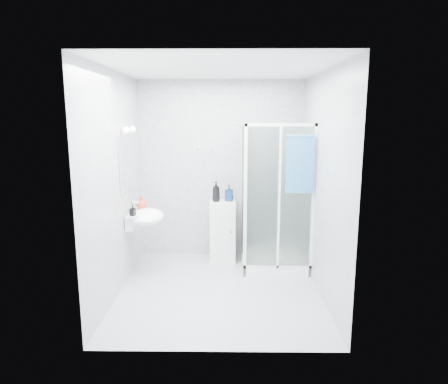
{
  "coord_description": "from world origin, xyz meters",
  "views": [
    {
      "loc": [
        0.11,
        -4.55,
        2.08
      ],
      "look_at": [
        0.05,
        0.35,
        1.15
      ],
      "focal_mm": 32.0,
      "sensor_mm": 36.0,
      "label": 1
    }
  ],
  "objects_px": {
    "hand_towel": "(300,163)",
    "soap_dispenser_orange": "(141,203)",
    "shampoo_bottle_a": "(216,191)",
    "shampoo_bottle_b": "(229,193)",
    "wall_basin": "(144,217)",
    "shower_enclosure": "(269,236)",
    "soap_dispenser_black": "(133,210)",
    "storage_cabinet": "(223,231)"
  },
  "relations": [
    {
      "from": "hand_towel",
      "to": "shampoo_bottle_a",
      "type": "xyz_separation_m",
      "value": [
        -1.06,
        0.64,
        -0.49
      ]
    },
    {
      "from": "wall_basin",
      "to": "shampoo_bottle_b",
      "type": "distance_m",
      "value": 1.27
    },
    {
      "from": "wall_basin",
      "to": "storage_cabinet",
      "type": "xyz_separation_m",
      "value": [
        1.01,
        0.57,
        -0.35
      ]
    },
    {
      "from": "shampoo_bottle_a",
      "to": "wall_basin",
      "type": "bearing_deg",
      "value": -148.54
    },
    {
      "from": "shampoo_bottle_b",
      "to": "soap_dispenser_black",
      "type": "height_order",
      "value": "shampoo_bottle_b"
    },
    {
      "from": "wall_basin",
      "to": "soap_dispenser_orange",
      "type": "bearing_deg",
      "value": 111.79
    },
    {
      "from": "hand_towel",
      "to": "soap_dispenser_black",
      "type": "xyz_separation_m",
      "value": [
        -2.07,
        -0.1,
        -0.59
      ]
    },
    {
      "from": "storage_cabinet",
      "to": "soap_dispenser_orange",
      "type": "xyz_separation_m",
      "value": [
        -1.08,
        -0.39,
        0.51
      ]
    },
    {
      "from": "storage_cabinet",
      "to": "soap_dispenser_black",
      "type": "relative_size",
      "value": 6.35
    },
    {
      "from": "wall_basin",
      "to": "shampoo_bottle_a",
      "type": "distance_m",
      "value": 1.1
    },
    {
      "from": "hand_towel",
      "to": "soap_dispenser_black",
      "type": "distance_m",
      "value": 2.16
    },
    {
      "from": "hand_towel",
      "to": "storage_cabinet",
      "type": "bearing_deg",
      "value": 145.94
    },
    {
      "from": "soap_dispenser_orange",
      "to": "shampoo_bottle_b",
      "type": "bearing_deg",
      "value": 19.93
    },
    {
      "from": "wall_basin",
      "to": "storage_cabinet",
      "type": "distance_m",
      "value": 1.21
    },
    {
      "from": "soap_dispenser_orange",
      "to": "soap_dispenser_black",
      "type": "relative_size",
      "value": 1.26
    },
    {
      "from": "wall_basin",
      "to": "soap_dispenser_orange",
      "type": "distance_m",
      "value": 0.24
    },
    {
      "from": "soap_dispenser_orange",
      "to": "soap_dispenser_black",
      "type": "xyz_separation_m",
      "value": [
        -0.03,
        -0.37,
        -0.02
      ]
    },
    {
      "from": "wall_basin",
      "to": "hand_towel",
      "type": "relative_size",
      "value": 0.77
    },
    {
      "from": "shampoo_bottle_a",
      "to": "soap_dispenser_black",
      "type": "relative_size",
      "value": 2.09
    },
    {
      "from": "shower_enclosure",
      "to": "soap_dispenser_black",
      "type": "height_order",
      "value": "shower_enclosure"
    },
    {
      "from": "hand_towel",
      "to": "shampoo_bottle_a",
      "type": "distance_m",
      "value": 1.33
    },
    {
      "from": "soap_dispenser_orange",
      "to": "wall_basin",
      "type": "bearing_deg",
      "value": -68.21
    },
    {
      "from": "hand_towel",
      "to": "soap_dispenser_orange",
      "type": "relative_size",
      "value": 4.15
    },
    {
      "from": "shower_enclosure",
      "to": "wall_basin",
      "type": "distance_m",
      "value": 1.72
    },
    {
      "from": "wall_basin",
      "to": "shower_enclosure",
      "type": "bearing_deg",
      "value": 10.81
    },
    {
      "from": "shampoo_bottle_a",
      "to": "hand_towel",
      "type": "bearing_deg",
      "value": -31.33
    },
    {
      "from": "wall_basin",
      "to": "soap_dispenser_black",
      "type": "xyz_separation_m",
      "value": [
        -0.1,
        -0.19,
        0.14
      ]
    },
    {
      "from": "shower_enclosure",
      "to": "soap_dispenser_black",
      "type": "distance_m",
      "value": 1.89
    },
    {
      "from": "shower_enclosure",
      "to": "hand_towel",
      "type": "height_order",
      "value": "shower_enclosure"
    },
    {
      "from": "shampoo_bottle_a",
      "to": "shampoo_bottle_b",
      "type": "xyz_separation_m",
      "value": [
        0.19,
        0.04,
        -0.03
      ]
    },
    {
      "from": "wall_basin",
      "to": "shampoo_bottle_b",
      "type": "bearing_deg",
      "value": 28.66
    },
    {
      "from": "wall_basin",
      "to": "shampoo_bottle_a",
      "type": "relative_size",
      "value": 1.92
    },
    {
      "from": "shower_enclosure",
      "to": "soap_dispenser_black",
      "type": "relative_size",
      "value": 14.33
    },
    {
      "from": "shampoo_bottle_a",
      "to": "soap_dispenser_orange",
      "type": "height_order",
      "value": "shampoo_bottle_a"
    },
    {
      "from": "storage_cabinet",
      "to": "soap_dispenser_orange",
      "type": "bearing_deg",
      "value": -160.62
    },
    {
      "from": "soap_dispenser_orange",
      "to": "soap_dispenser_black",
      "type": "distance_m",
      "value": 0.37
    },
    {
      "from": "shampoo_bottle_b",
      "to": "soap_dispenser_black",
      "type": "bearing_deg",
      "value": -146.6
    },
    {
      "from": "wall_basin",
      "to": "storage_cabinet",
      "type": "relative_size",
      "value": 0.63
    },
    {
      "from": "shower_enclosure",
      "to": "soap_dispenser_orange",
      "type": "bearing_deg",
      "value": -175.39
    },
    {
      "from": "shampoo_bottle_b",
      "to": "soap_dispenser_orange",
      "type": "relative_size",
      "value": 1.34
    },
    {
      "from": "shower_enclosure",
      "to": "wall_basin",
      "type": "height_order",
      "value": "shower_enclosure"
    },
    {
      "from": "storage_cabinet",
      "to": "wall_basin",
      "type": "bearing_deg",
      "value": -151.15
    }
  ]
}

